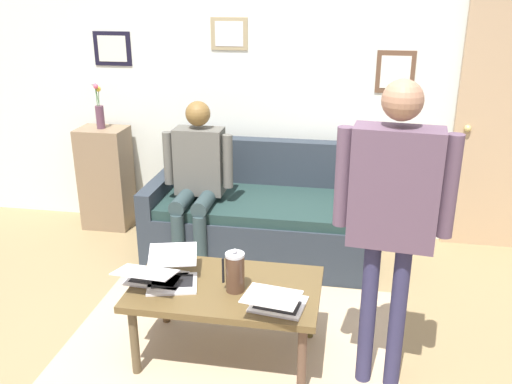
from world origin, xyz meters
The scene contains 14 objects.
ground_plane centered at (0.00, 0.00, 0.00)m, with size 7.68×7.68×0.00m, color olive.
area_rug centered at (0.09, -0.14, 0.00)m, with size 2.02×1.99×0.01m, color tan.
back_wall centered at (0.00, -2.20, 1.35)m, with size 7.04×0.11×2.70m.
interior_door centered at (-1.79, -2.11, 1.02)m, with size 0.82×0.09×2.05m.
couch centered at (0.14, -1.64, 0.31)m, with size 1.74×0.88×0.88m.
coffee_table centered at (0.09, -0.24, 0.42)m, with size 1.08×0.66×0.47m.
laptop_left centered at (-0.23, -0.04, 0.52)m, with size 0.33×0.39×0.13m.
laptop_center centered at (0.41, -0.24, 0.52)m, with size 0.37×0.43×0.15m.
laptop_right centered at (0.51, -0.19, 0.51)m, with size 0.35×0.38×0.14m.
french_press centered at (0.03, -0.20, 0.59)m, with size 0.13×0.11×0.26m.
side_shelf centered at (1.60, -1.93, 0.46)m, with size 0.42×0.32×0.92m.
flower_vase centered at (1.60, -1.93, 1.07)m, with size 0.08×0.09×0.41m.
person_standing centered at (-0.79, -0.15, 1.08)m, with size 0.59×0.23×1.69m.
person_seated centered at (0.59, -1.41, 0.73)m, with size 0.55×0.51×1.28m.
Camera 1 is at (-0.57, 2.46, 2.08)m, focal length 38.62 mm.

